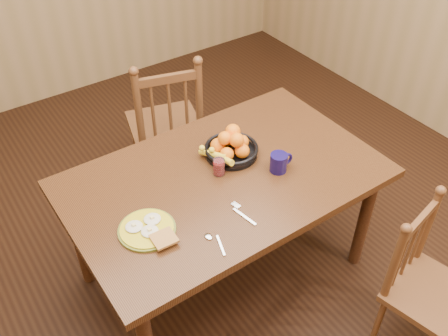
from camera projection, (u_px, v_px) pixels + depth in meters
room at (224, 71)px, 2.16m from camera, size 4.52×5.02×2.72m
dining_table at (224, 188)px, 2.60m from camera, size 1.60×1.00×0.75m
chair_far at (166, 126)px, 3.31m from camera, size 0.57×0.55×1.02m
chair_near at (426, 289)px, 2.40m from camera, size 0.47×0.45×0.87m
breakfast_plate at (148, 229)px, 2.24m from camera, size 0.26×0.29×0.04m
fork at (242, 213)px, 2.34m from camera, size 0.05×0.18×0.00m
spoon at (213, 239)px, 2.21m from camera, size 0.05×0.16×0.01m
coffee_mug at (279, 162)px, 2.55m from camera, size 0.13×0.09×0.10m
juice_glass at (219, 167)px, 2.53m from camera, size 0.06×0.06×0.09m
fruit_bowl at (230, 147)px, 2.64m from camera, size 0.32×0.29×0.17m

